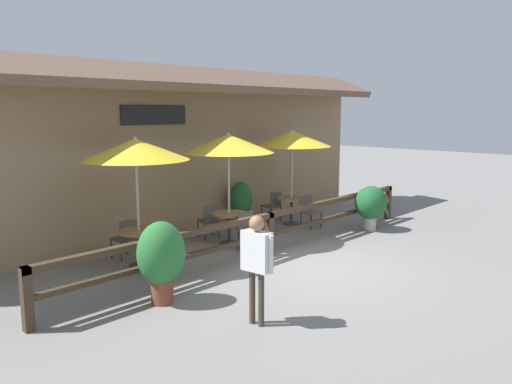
{
  "coord_description": "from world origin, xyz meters",
  "views": [
    {
      "loc": [
        -7.77,
        -5.9,
        3.11
      ],
      "look_at": [
        0.06,
        1.51,
        1.34
      ],
      "focal_mm": 35.0,
      "sensor_mm": 36.0,
      "label": 1
    }
  ],
  "objects": [
    {
      "name": "patio_umbrella_near",
      "position": [
        -2.33,
        2.48,
        2.36
      ],
      "size": [
        2.09,
        2.09,
        2.61
      ],
      "color": "#B7B2A8",
      "rests_on": "ground"
    },
    {
      "name": "potted_plant_broad_leaf",
      "position": [
        3.56,
        0.69,
        0.7
      ],
      "size": [
        0.89,
        0.8,
        1.17
      ],
      "color": "#B7AD99",
      "rests_on": "ground"
    },
    {
      "name": "patio_railing",
      "position": [
        0.0,
        1.05,
        0.7
      ],
      "size": [
        10.4,
        0.14,
        0.95
      ],
      "color": "#3D2D1E",
      "rests_on": "ground"
    },
    {
      "name": "potted_plant_corner_fern",
      "position": [
        1.63,
        3.55,
        0.67
      ],
      "size": [
        0.66,
        0.59,
        1.2
      ],
      "color": "brown",
      "rests_on": "ground"
    },
    {
      "name": "building_facade",
      "position": [
        -0.0,
        4.1,
        2.16
      ],
      "size": [
        14.28,
        1.49,
        4.23
      ],
      "color": "#997A56",
      "rests_on": "ground"
    },
    {
      "name": "potted_plant_tall_tropical",
      "position": [
        -3.19,
        0.54,
        0.78
      ],
      "size": [
        0.8,
        0.72,
        1.36
      ],
      "color": "brown",
      "rests_on": "ground"
    },
    {
      "name": "dining_table_far",
      "position": [
        2.69,
        2.65,
        0.59
      ],
      "size": [
        0.82,
        0.82,
        0.74
      ],
      "color": "olive",
      "rests_on": "ground"
    },
    {
      "name": "dining_table_middle",
      "position": [
        0.1,
        2.42,
        0.59
      ],
      "size": [
        0.82,
        0.82,
        0.74
      ],
      "color": "olive",
      "rests_on": "ground"
    },
    {
      "name": "pedestrian",
      "position": [
        -2.74,
        -1.15,
        1.05
      ],
      "size": [
        0.24,
        0.57,
        1.63
      ],
      "rotation": [
        0.0,
        0.0,
        -1.47
      ],
      "color": "#42382D",
      "rests_on": "ground"
    },
    {
      "name": "ground_plane",
      "position": [
        0.0,
        0.0,
        0.0
      ],
      "size": [
        60.0,
        60.0,
        0.0
      ],
      "primitive_type": "plane",
      "color": "slate"
    },
    {
      "name": "chair_middle_wallside",
      "position": [
        0.09,
        3.1,
        0.48
      ],
      "size": [
        0.51,
        0.51,
        0.85
      ],
      "rotation": [
        0.0,
        0.0,
        2.89
      ],
      "color": "#514C47",
      "rests_on": "ground"
    },
    {
      "name": "dining_table_near",
      "position": [
        -2.33,
        2.48,
        0.59
      ],
      "size": [
        0.82,
        0.82,
        0.74
      ],
      "color": "olive",
      "rests_on": "ground"
    },
    {
      "name": "patio_umbrella_middle",
      "position": [
        0.1,
        2.42,
        2.36
      ],
      "size": [
        2.09,
        2.09,
        2.61
      ],
      "color": "#B7B2A8",
      "rests_on": "ground"
    },
    {
      "name": "chair_far_wallside",
      "position": [
        2.61,
        3.26,
        0.48
      ],
      "size": [
        0.46,
        0.46,
        0.85
      ],
      "rotation": [
        0.0,
        0.0,
        3.05
      ],
      "color": "#514C47",
      "rests_on": "ground"
    },
    {
      "name": "chair_far_streetside",
      "position": [
        2.7,
        2.03,
        0.48
      ],
      "size": [
        0.46,
        0.46,
        0.85
      ],
      "rotation": [
        0.0,
        0.0,
        -0.11
      ],
      "color": "#514C47",
      "rests_on": "ground"
    },
    {
      "name": "chair_near_streetside",
      "position": [
        -2.3,
        1.85,
        0.48
      ],
      "size": [
        0.42,
        0.42,
        0.85
      ],
      "rotation": [
        0.0,
        0.0,
        0.01
      ],
      "color": "#514C47",
      "rests_on": "ground"
    },
    {
      "name": "chair_near_wallside",
      "position": [
        -2.25,
        3.1,
        0.48
      ],
      "size": [
        0.42,
        0.42,
        0.85
      ],
      "rotation": [
        0.0,
        0.0,
        3.15
      ],
      "color": "#514C47",
      "rests_on": "ground"
    },
    {
      "name": "chair_middle_streetside",
      "position": [
        0.06,
        1.73,
        0.48
      ],
      "size": [
        0.49,
        0.49,
        0.85
      ],
      "rotation": [
        0.0,
        0.0,
        -0.19
      ],
      "color": "#514C47",
      "rests_on": "ground"
    },
    {
      "name": "patio_umbrella_far",
      "position": [
        2.69,
        2.65,
        2.36
      ],
      "size": [
        2.09,
        2.09,
        2.61
      ],
      "color": "#B7B2A8",
      "rests_on": "ground"
    }
  ]
}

